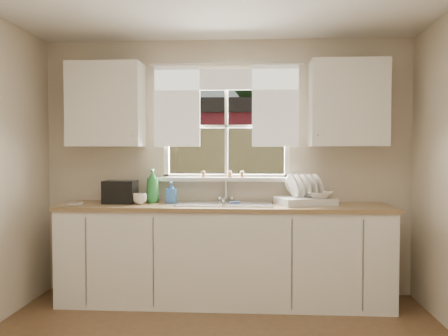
# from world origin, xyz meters

# --- Properties ---
(room_walls) EXTENTS (3.62, 4.02, 2.50)m
(room_walls) POSITION_xyz_m (0.00, -0.07, 1.24)
(room_walls) COLOR beige
(room_walls) RESTS_ON ground
(window) EXTENTS (1.38, 0.16, 1.06)m
(window) POSITION_xyz_m (0.00, 2.00, 1.49)
(window) COLOR white
(window) RESTS_ON room_walls
(curtains) EXTENTS (1.50, 0.03, 0.81)m
(curtains) POSITION_xyz_m (0.00, 1.95, 1.93)
(curtains) COLOR white
(curtains) RESTS_ON room_walls
(base_cabinets) EXTENTS (3.00, 0.62, 0.87)m
(base_cabinets) POSITION_xyz_m (0.00, 1.68, 0.43)
(base_cabinets) COLOR white
(base_cabinets) RESTS_ON ground
(countertop) EXTENTS (3.04, 0.65, 0.04)m
(countertop) POSITION_xyz_m (0.00, 1.68, 0.89)
(countertop) COLOR #937349
(countertop) RESTS_ON base_cabinets
(upper_cabinet_left) EXTENTS (0.70, 0.33, 0.80)m
(upper_cabinet_left) POSITION_xyz_m (-1.15, 1.82, 1.85)
(upper_cabinet_left) COLOR white
(upper_cabinet_left) RESTS_ON room_walls
(upper_cabinet_right) EXTENTS (0.70, 0.33, 0.80)m
(upper_cabinet_right) POSITION_xyz_m (1.15, 1.82, 1.85)
(upper_cabinet_right) COLOR white
(upper_cabinet_right) RESTS_ON room_walls
(wall_outlet) EXTENTS (0.08, 0.01, 0.12)m
(wall_outlet) POSITION_xyz_m (0.88, 1.99, 1.08)
(wall_outlet) COLOR beige
(wall_outlet) RESTS_ON room_walls
(sill_jars) EXTENTS (0.42, 0.04, 0.06)m
(sill_jars) POSITION_xyz_m (-0.01, 1.94, 1.18)
(sill_jars) COLOR brown
(sill_jars) RESTS_ON window
(backyard) EXTENTS (20.00, 10.00, 6.13)m
(backyard) POSITION_xyz_m (0.58, 8.42, 3.46)
(backyard) COLOR #335421
(backyard) RESTS_ON ground
(sink) EXTENTS (0.88, 0.52, 0.40)m
(sink) POSITION_xyz_m (0.00, 1.71, 0.84)
(sink) COLOR #B7B7BC
(sink) RESTS_ON countertop
(dish_rack) EXTENTS (0.58, 0.51, 0.31)m
(dish_rack) POSITION_xyz_m (0.75, 1.75, 0.98)
(dish_rack) COLOR white
(dish_rack) RESTS_ON countertop
(bowl) EXTENTS (0.30, 0.30, 0.06)m
(bowl) POSITION_xyz_m (0.88, 1.69, 1.00)
(bowl) COLOR white
(bowl) RESTS_ON dish_rack
(soap_bottle_a) EXTENTS (0.16, 0.17, 0.33)m
(soap_bottle_a) POSITION_xyz_m (-0.70, 1.80, 1.07)
(soap_bottle_a) COLOR green
(soap_bottle_a) RESTS_ON countertop
(soap_bottle_b) EXTENTS (0.09, 0.10, 0.20)m
(soap_bottle_b) POSITION_xyz_m (-0.51, 1.79, 1.01)
(soap_bottle_b) COLOR #3771D1
(soap_bottle_b) RESTS_ON countertop
(soap_bottle_c) EXTENTS (0.16, 0.16, 0.17)m
(soap_bottle_c) POSITION_xyz_m (-0.70, 1.85, 1.00)
(soap_bottle_c) COLOR beige
(soap_bottle_c) RESTS_ON countertop
(saucer) EXTENTS (0.16, 0.16, 0.01)m
(saucer) POSITION_xyz_m (-1.40, 1.64, 0.92)
(saucer) COLOR silver
(saucer) RESTS_ON countertop
(cup) EXTENTS (0.15, 0.15, 0.10)m
(cup) POSITION_xyz_m (-0.79, 1.66, 0.96)
(cup) COLOR silver
(cup) RESTS_ON countertop
(black_appliance) EXTENTS (0.29, 0.26, 0.21)m
(black_appliance) POSITION_xyz_m (-1.00, 1.75, 1.02)
(black_appliance) COLOR black
(black_appliance) RESTS_ON countertop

